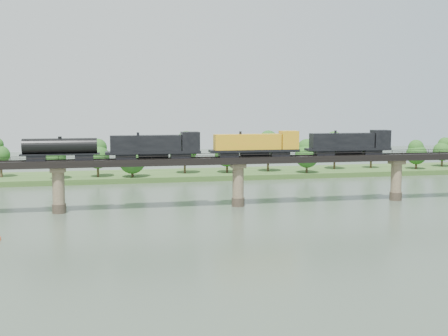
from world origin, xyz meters
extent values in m
plane|color=#354435|center=(0.00, 0.00, 0.00)|extent=(400.00, 400.00, 0.00)
cube|color=#305020|center=(0.00, 85.00, 0.80)|extent=(300.00, 24.00, 1.60)
cylinder|color=#473A2D|center=(-40.00, 30.00, 1.00)|extent=(3.00, 3.00, 2.00)
cylinder|color=#877758|center=(-40.00, 30.00, 5.50)|extent=(2.60, 2.60, 9.00)
cube|color=#877758|center=(-40.00, 30.00, 9.50)|extent=(3.20, 3.20, 1.00)
cylinder|color=#473A2D|center=(0.00, 30.00, 1.00)|extent=(3.00, 3.00, 2.00)
cylinder|color=#877758|center=(0.00, 30.00, 5.50)|extent=(2.60, 2.60, 9.00)
cube|color=#877758|center=(0.00, 30.00, 9.50)|extent=(3.20, 3.20, 1.00)
cylinder|color=#473A2D|center=(40.00, 30.00, 1.00)|extent=(3.00, 3.00, 2.00)
cylinder|color=#877758|center=(40.00, 30.00, 5.50)|extent=(2.60, 2.60, 9.00)
cube|color=#877758|center=(40.00, 30.00, 9.50)|extent=(3.20, 3.20, 1.00)
cube|color=black|center=(0.00, 30.00, 10.75)|extent=(220.00, 5.00, 1.50)
cube|color=black|center=(0.00, 29.25, 11.58)|extent=(220.00, 0.12, 0.16)
cube|color=black|center=(0.00, 30.75, 11.58)|extent=(220.00, 0.12, 0.16)
cube|color=black|center=(0.00, 27.60, 12.20)|extent=(220.00, 0.10, 0.10)
cube|color=black|center=(0.00, 32.40, 12.20)|extent=(220.00, 0.10, 0.10)
cube|color=black|center=(0.00, 27.60, 11.85)|extent=(0.08, 0.08, 0.70)
cube|color=black|center=(0.00, 32.40, 11.85)|extent=(0.08, 0.08, 0.70)
cylinder|color=#382619|center=(-60.94, 84.18, 3.46)|extent=(0.70, 0.70, 3.71)
sphere|color=#1A4B15|center=(-60.94, 84.18, 8.41)|extent=(5.67, 5.67, 5.67)
sphere|color=#1A4B15|center=(-60.94, 84.18, 11.50)|extent=(4.25, 4.25, 4.25)
cylinder|color=#382619|center=(-44.43, 76.31, 3.35)|extent=(0.70, 0.70, 3.51)
sphere|color=#1A4B15|center=(-44.43, 76.31, 8.03)|extent=(6.31, 6.31, 6.31)
sphere|color=#1A4B15|center=(-44.43, 76.31, 10.96)|extent=(4.73, 4.73, 4.73)
cylinder|color=#382619|center=(-32.24, 78.84, 3.27)|extent=(0.70, 0.70, 3.34)
sphere|color=#1A4B15|center=(-32.24, 78.84, 7.73)|extent=(7.18, 7.18, 7.18)
sphere|color=#1A4B15|center=(-32.24, 78.84, 10.52)|extent=(5.39, 5.39, 5.39)
cylinder|color=#382619|center=(-22.01, 76.15, 3.01)|extent=(0.70, 0.70, 2.83)
sphere|color=#1A4B15|center=(-22.01, 76.15, 6.78)|extent=(8.26, 8.26, 8.26)
sphere|color=#1A4B15|center=(-22.01, 76.15, 9.14)|extent=(6.19, 6.19, 6.19)
cylinder|color=#382619|center=(-5.04, 82.68, 3.58)|extent=(0.70, 0.70, 3.96)
sphere|color=#1A4B15|center=(-5.04, 82.68, 8.87)|extent=(8.07, 8.07, 8.07)
sphere|color=#1A4B15|center=(-5.04, 82.68, 12.17)|extent=(6.05, 6.05, 6.05)
cylinder|color=#382619|center=(8.52, 81.14, 3.23)|extent=(0.70, 0.70, 3.27)
sphere|color=#1A4B15|center=(8.52, 81.14, 7.59)|extent=(8.03, 8.03, 8.03)
sphere|color=#1A4B15|center=(8.52, 81.14, 10.31)|extent=(6.02, 6.02, 6.02)
cylinder|color=#382619|center=(22.65, 82.31, 3.56)|extent=(0.70, 0.70, 3.92)
sphere|color=#1A4B15|center=(22.65, 82.31, 8.79)|extent=(8.29, 8.29, 8.29)
sphere|color=#1A4B15|center=(22.65, 82.31, 12.05)|extent=(6.21, 6.21, 6.21)
cylinder|color=#382619|center=(33.59, 75.35, 3.11)|extent=(0.70, 0.70, 3.02)
sphere|color=#1A4B15|center=(33.59, 75.35, 7.15)|extent=(7.74, 7.74, 7.74)
sphere|color=#1A4B15|center=(33.59, 75.35, 9.67)|extent=(5.80, 5.80, 5.80)
cylinder|color=#382619|center=(46.81, 84.03, 3.50)|extent=(0.70, 0.70, 3.80)
sphere|color=#1A4B15|center=(46.81, 84.03, 8.56)|extent=(7.47, 7.47, 7.47)
sphere|color=#1A4B15|center=(46.81, 84.03, 11.73)|extent=(5.60, 5.60, 5.60)
cylinder|color=#382619|center=(60.48, 84.26, 3.29)|extent=(0.70, 0.70, 3.38)
sphere|color=#1A4B15|center=(60.48, 84.26, 7.80)|extent=(6.23, 6.23, 6.23)
sphere|color=#1A4B15|center=(60.48, 84.26, 10.62)|extent=(4.67, 4.67, 4.67)
cylinder|color=#382619|center=(74.35, 78.39, 2.99)|extent=(0.70, 0.70, 2.77)
sphere|color=#1A4B15|center=(74.35, 78.39, 6.68)|extent=(7.04, 7.04, 7.04)
sphere|color=#1A4B15|center=(74.35, 78.39, 8.99)|extent=(5.28, 5.28, 5.28)
cylinder|color=#382619|center=(87.62, 83.57, 3.07)|extent=(0.70, 0.70, 2.94)
sphere|color=#1A4B15|center=(87.62, 83.57, 7.00)|extent=(6.73, 6.73, 6.73)
sphere|color=#1A4B15|center=(87.62, 83.57, 9.45)|extent=(5.05, 5.05, 5.05)
cube|color=black|center=(33.20, 30.00, 12.11)|extent=(4.43, 2.66, 1.22)
cube|color=black|center=(21.01, 30.00, 12.11)|extent=(4.43, 2.66, 1.22)
cube|color=black|center=(27.10, 30.00, 12.89)|extent=(21.05, 3.32, 0.55)
cube|color=black|center=(25.44, 30.00, 14.93)|extent=(15.51, 2.99, 3.55)
cube|color=black|center=(35.41, 30.00, 15.27)|extent=(3.99, 3.32, 4.21)
cylinder|color=black|center=(27.10, 30.00, 12.28)|extent=(6.65, 1.55, 1.55)
cube|color=black|center=(9.93, 30.00, 12.11)|extent=(4.43, 2.66, 1.22)
cube|color=black|center=(-2.26, 30.00, 12.11)|extent=(4.43, 2.66, 1.22)
cube|color=black|center=(3.84, 30.00, 12.89)|extent=(21.05, 3.32, 0.55)
cube|color=orange|center=(2.17, 30.00, 14.93)|extent=(15.51, 2.99, 3.55)
cube|color=orange|center=(12.15, 30.00, 15.27)|extent=(3.99, 3.32, 4.21)
cylinder|color=black|center=(3.84, 30.00, 12.28)|extent=(6.65, 1.55, 1.55)
cube|color=black|center=(-13.34, 30.00, 12.11)|extent=(4.43, 2.66, 1.22)
cube|color=black|center=(-25.53, 30.00, 12.11)|extent=(4.43, 2.66, 1.22)
cube|color=black|center=(-19.43, 30.00, 12.89)|extent=(21.05, 3.32, 0.55)
cube|color=black|center=(-21.10, 30.00, 14.93)|extent=(15.51, 2.99, 3.55)
cube|color=black|center=(-11.12, 30.00, 15.27)|extent=(3.99, 3.32, 4.21)
cylinder|color=black|center=(-19.43, 30.00, 12.28)|extent=(6.65, 1.55, 1.55)
cube|color=black|center=(-34.39, 30.00, 12.11)|extent=(3.88, 2.44, 1.22)
cube|color=black|center=(-44.36, 30.00, 12.11)|extent=(3.88, 2.44, 1.22)
cube|color=black|center=(-39.38, 30.00, 12.83)|extent=(16.62, 2.66, 0.33)
cylinder|color=black|center=(-39.38, 30.00, 14.60)|extent=(15.51, 3.32, 3.32)
cylinder|color=black|center=(-39.38, 30.00, 16.38)|extent=(0.78, 0.78, 0.55)
camera|label=1|loc=(-29.85, -94.95, 23.26)|focal=45.00mm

